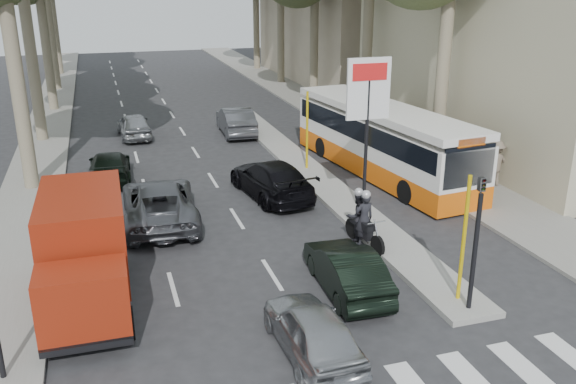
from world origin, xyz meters
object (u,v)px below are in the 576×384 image
Objects in this scene: silver_hatchback at (313,330)px; city_bus at (382,138)px; dark_hatchback at (347,269)px; red_truck at (84,251)px; motorcycle at (361,219)px.

silver_hatchback is 13.91m from city_bus.
red_truck reaches higher than dark_hatchback.
silver_hatchback is 6.17m from red_truck.
silver_hatchback is 0.94× the size of dark_hatchback.
motorcycle is (-3.83, -6.56, -0.70)m from city_bus.
dark_hatchback is 6.80m from red_truck.
motorcycle reaches higher than dark_hatchback.
city_bus is 5.19× the size of motorcycle.
red_truck reaches higher than silver_hatchback.
red_truck is (-6.61, 1.32, 0.87)m from dark_hatchback.
motorcycle is at bearing -126.87° from city_bus.
silver_hatchback is at bearing 55.87° from dark_hatchback.
red_truck reaches higher than motorcycle.
city_bus reaches higher than motorcycle.
red_truck is at bearing -8.99° from dark_hatchback.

